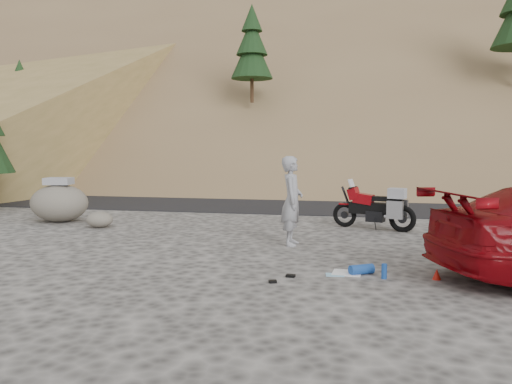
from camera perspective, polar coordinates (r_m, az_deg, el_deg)
ground at (r=9.75m, az=4.81°, el=-7.12°), size 140.00×140.00×0.00m
road at (r=18.61m, az=8.29°, el=-1.31°), size 120.00×7.00×0.05m
hillside at (r=51.15m, az=10.81°, el=15.17°), size 120.00×73.00×46.72m
motorcycle at (r=12.87m, az=13.66°, el=-1.81°), size 2.07×1.00×1.27m
man at (r=10.67m, az=4.10°, el=-6.05°), size 0.48×0.70×1.89m
boulder at (r=14.89m, az=-21.55°, el=-1.14°), size 1.60×1.36×1.22m
small_rock at (r=13.51m, az=-17.45°, el=-3.03°), size 0.77×0.71×0.41m
gear_white_cloth at (r=8.43m, az=10.34°, el=-9.08°), size 0.49×0.44×0.02m
gear_blue_mat at (r=8.39m, az=11.97°, el=-8.65°), size 0.43×0.35×0.16m
gear_bottle at (r=8.20m, az=14.44°, el=-8.77°), size 0.10×0.10×0.24m
gear_funnel at (r=8.40m, az=19.96°, el=-8.82°), size 0.17×0.17×0.17m
gear_glove_a at (r=8.09m, az=3.97°, el=-9.53°), size 0.15×0.12×0.04m
gear_glove_b at (r=7.75m, az=1.92°, el=-10.19°), size 0.14×0.12×0.04m
gear_blue_cloth at (r=8.28m, az=9.01°, el=-9.33°), size 0.32×0.25×0.01m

